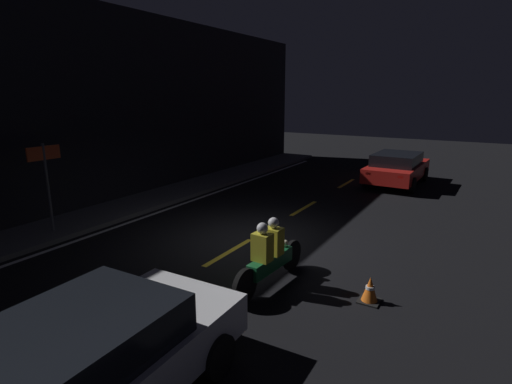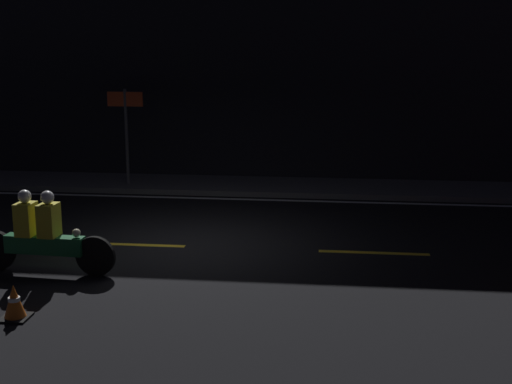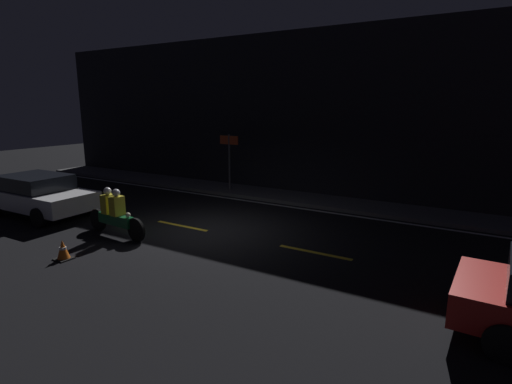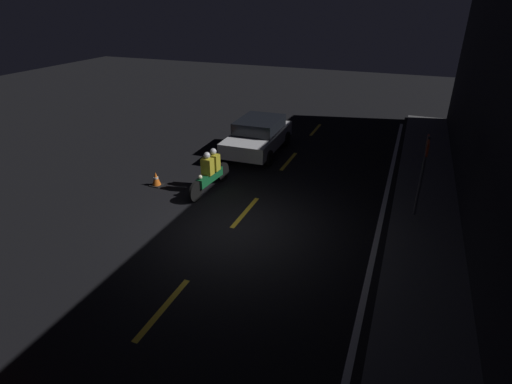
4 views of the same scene
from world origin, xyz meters
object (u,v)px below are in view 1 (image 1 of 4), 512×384
Objects in this scene: taxi_red at (397,167)px; motorcycle at (269,256)px; sedan_white at (90,362)px; traffic_cone_near at (370,290)px; shop_sign at (46,170)px.

taxi_red is 1.77× the size of motorcycle.
traffic_cone_near is (4.41, -2.10, -0.50)m from sedan_white.
traffic_cone_near is at bearing -74.36° from motorcycle.
taxi_red is at bearing -30.27° from shop_sign.
shop_sign reaches higher than taxi_red.
motorcycle is 6.61m from shop_sign.
sedan_white is 0.94× the size of taxi_red.
shop_sign is at bearing 151.19° from taxi_red.
taxi_red reaches higher than traffic_cone_near.
traffic_cone_near is 8.61m from shop_sign.
motorcycle is at bearing -86.19° from shop_sign.
motorcycle is 1.02× the size of shop_sign.
motorcycle is at bearing -3.79° from sedan_white.
shop_sign is (3.57, 6.32, 1.08)m from sedan_white.
taxi_red is 13.28m from shop_sign.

